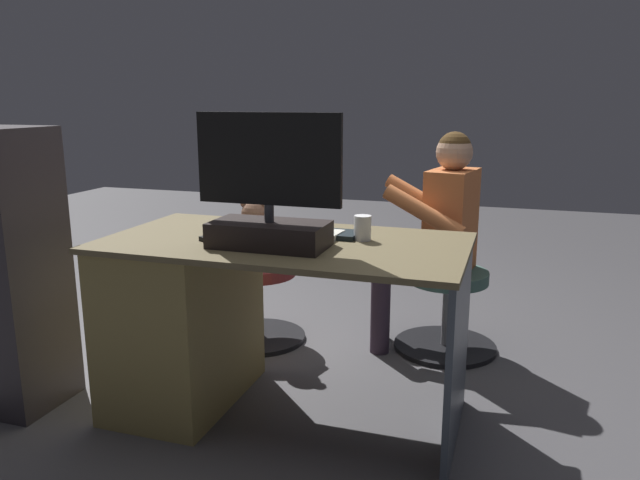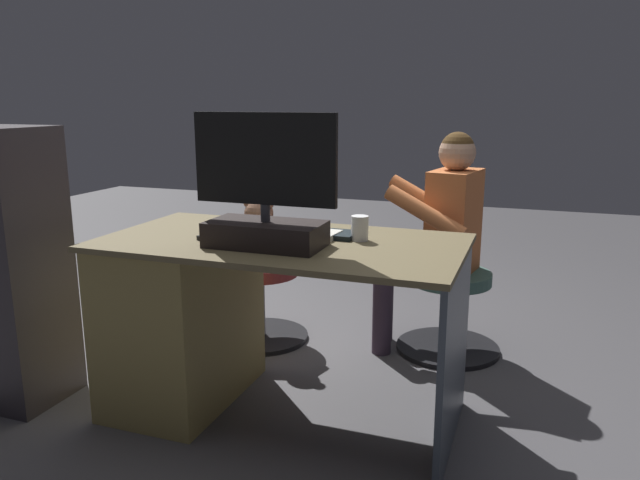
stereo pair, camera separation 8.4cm
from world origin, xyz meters
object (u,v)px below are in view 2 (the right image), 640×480
cup (360,228)px  visitor_chair (449,307)px  office_chair_teddy (261,296)px  monitor (265,208)px  keyboard (305,232)px  teddy_bear (260,234)px  person (438,227)px  tv_remote (216,236)px  computer_mouse (243,225)px  desk (201,313)px

cup → visitor_chair: size_ratio=0.18×
cup → office_chair_teddy: bearing=-40.3°
monitor → office_chair_teddy: bearing=-62.9°
monitor → keyboard: (-0.07, -0.24, -0.14)m
teddy_bear → visitor_chair: size_ratio=0.68×
person → office_chair_teddy: bearing=10.5°
tv_remote → visitor_chair: size_ratio=0.28×
teddy_bear → keyboard: bearing=129.0°
computer_mouse → person: 1.04m
computer_mouse → tv_remote: 0.19m
monitor → person: monitor is taller
visitor_chair → cup: bearing=72.1°
desk → teddy_bear: (0.06, -0.73, 0.19)m
computer_mouse → office_chair_teddy: (0.20, -0.58, -0.52)m
desk → visitor_chair: bearing=-135.9°
desk → tv_remote: (-0.12, 0.06, 0.36)m
keyboard → teddy_bear: teddy_bear is taller
keyboard → visitor_chair: 1.06m
office_chair_teddy → person: (-0.91, -0.17, 0.41)m
desk → cup: bearing=-171.8°
keyboard → teddy_bear: size_ratio=1.16×
keyboard → teddy_bear: bearing=-51.0°
keyboard → office_chair_teddy: 0.93m
keyboard → computer_mouse: (0.29, -0.01, 0.01)m
cup → desk: bearing=8.2°
computer_mouse → teddy_bear: (0.20, -0.60, -0.18)m
cup → tv_remote: (0.55, 0.16, -0.04)m
desk → monitor: (-0.37, 0.12, 0.50)m
monitor → visitor_chair: 1.34m
visitor_chair → person: (0.08, 0.01, 0.42)m
teddy_bear → visitor_chair: 1.06m
tv_remote → cup: bearing=-136.2°
desk → keyboard: (-0.43, -0.12, 0.36)m
office_chair_teddy → computer_mouse: bearing=109.3°
tv_remote → teddy_bear: teddy_bear is taller
desk → office_chair_teddy: bearing=-85.2°
monitor → desk: bearing=-17.9°
tv_remote → person: bearing=-99.9°
cup → office_chair_teddy: cup is taller
teddy_bear → cup: bearing=139.1°
desk → monitor: 0.63m
tv_remote → teddy_bear: bearing=-49.2°
office_chair_teddy → tv_remote: bearing=103.0°
desk → keyboard: size_ratio=3.38×
monitor → office_chair_teddy: size_ratio=1.09×
visitor_chair → person: bearing=10.5°
computer_mouse → tv_remote: size_ratio=0.64×
cup → tv_remote: cup is taller
office_chair_teddy → visitor_chair: size_ratio=0.96×
monitor → office_chair_teddy: (0.43, -0.83, -0.65)m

